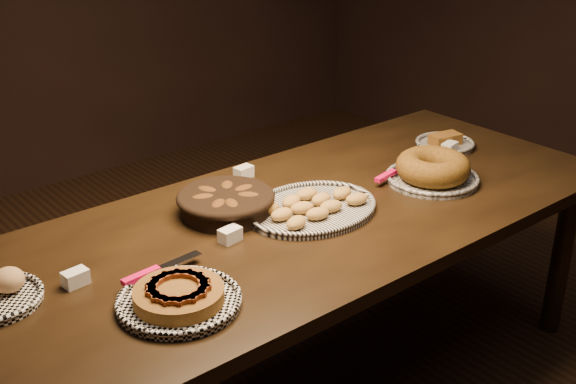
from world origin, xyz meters
TOP-DOWN VIEW (x-y plane):
  - buffet_table at (0.00, 0.00)m, footprint 2.40×1.00m
  - apple_tart_plate at (-0.64, -0.22)m, footprint 0.35×0.36m
  - madeleine_platter at (0.01, -0.01)m, footprint 0.48×0.39m
  - bundt_cake_plate at (0.54, -0.10)m, footprint 0.38×0.35m
  - croissant_basket at (-0.22, 0.16)m, footprint 0.33×0.33m
  - loaf_plate at (0.87, 0.11)m, footprint 0.25×0.25m
  - tent_cards at (0.04, 0.09)m, footprint 1.71×0.44m

SIDE VIEW (x-z plane):
  - buffet_table at x=0.00m, z-range 0.30..1.05m
  - loaf_plate at x=0.87m, z-range 0.74..0.80m
  - madeleine_platter at x=0.01m, z-range 0.74..0.80m
  - tent_cards at x=0.04m, z-range 0.75..0.79m
  - apple_tart_plate at x=-0.64m, z-range 0.74..0.81m
  - bundt_cake_plate at x=0.54m, z-range 0.74..0.85m
  - croissant_basket at x=-0.22m, z-range 0.76..0.84m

